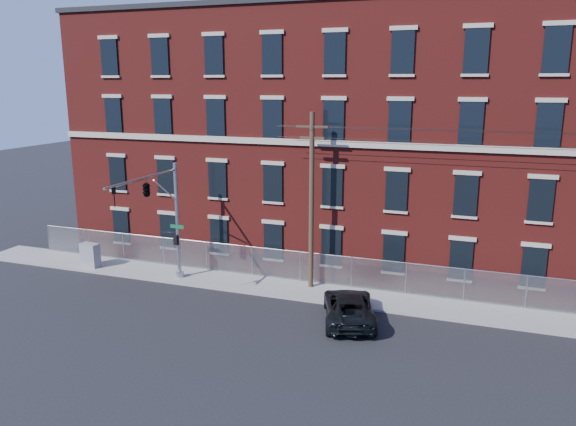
# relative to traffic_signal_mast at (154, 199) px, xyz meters

# --- Properties ---
(ground) EXTENTS (140.00, 140.00, 0.00)m
(ground) POSITION_rel_traffic_signal_mast_xyz_m (6.00, -2.18, -5.39)
(ground) COLOR black
(ground) RESTS_ON ground
(sidewalk) EXTENTS (65.00, 3.00, 0.12)m
(sidewalk) POSITION_rel_traffic_signal_mast_xyz_m (18.00, 2.82, -5.33)
(sidewalk) COLOR #999691
(sidewalk) RESTS_ON ground
(mill_building) EXTENTS (55.30, 14.32, 16.30)m
(mill_building) POSITION_rel_traffic_signal_mast_xyz_m (18.00, 11.75, 2.76)
(mill_building) COLOR maroon
(mill_building) RESTS_ON ground
(chain_link_fence) EXTENTS (59.06, 0.06, 1.85)m
(chain_link_fence) POSITION_rel_traffic_signal_mast_xyz_m (18.00, 4.12, -4.33)
(chain_link_fence) COLOR #A5A8AD
(chain_link_fence) RESTS_ON ground
(traffic_signal_mast) EXTENTS (0.90, 6.75, 7.00)m
(traffic_signal_mast) POSITION_rel_traffic_signal_mast_xyz_m (0.00, 0.00, 0.00)
(traffic_signal_mast) COLOR #9EA0A5
(traffic_signal_mast) RESTS_ON ground
(utility_pole_near) EXTENTS (1.80, 0.28, 10.00)m
(utility_pole_near) POSITION_rel_traffic_signal_mast_xyz_m (8.00, 3.42, -0.05)
(utility_pole_near) COLOR #453322
(utility_pole_near) RESTS_ON ground
(pickup_truck) EXTENTS (3.83, 5.68, 1.45)m
(pickup_truck) POSITION_rel_traffic_signal_mast_xyz_m (11.14, -0.25, -4.67)
(pickup_truck) COLOR black
(pickup_truck) RESTS_ON ground
(utility_cabinet) EXTENTS (1.29, 0.76, 1.53)m
(utility_cabinet) POSITION_rel_traffic_signal_mast_xyz_m (-6.40, 2.13, -4.50)
(utility_cabinet) COLOR gray
(utility_cabinet) RESTS_ON sidewalk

